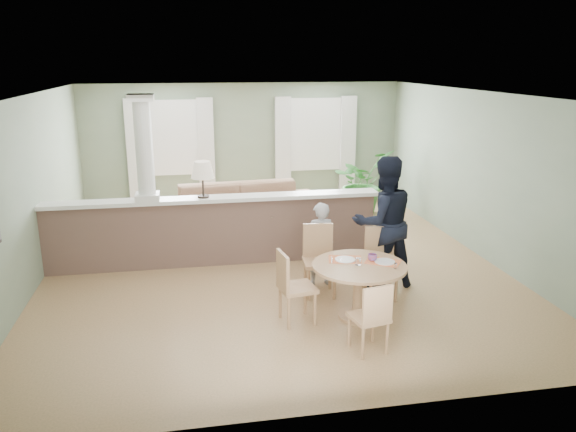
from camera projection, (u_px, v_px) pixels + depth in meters
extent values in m
plane|color=tan|center=(272.00, 264.00, 9.05)|extent=(8.00, 8.00, 0.00)
cube|color=gray|center=(244.00, 145.00, 12.47)|extent=(7.00, 0.02, 2.70)
cube|color=gray|center=(32.00, 192.00, 8.08)|extent=(0.02, 8.00, 2.70)
cube|color=gray|center=(480.00, 174.00, 9.29)|extent=(0.02, 8.00, 2.70)
cube|color=gray|center=(341.00, 278.00, 4.89)|extent=(7.00, 0.02, 2.70)
cube|color=white|center=(271.00, 93.00, 8.32)|extent=(7.00, 8.00, 0.02)
cube|color=white|center=(171.00, 138.00, 12.11)|extent=(1.10, 0.02, 1.50)
cube|color=white|center=(171.00, 138.00, 12.09)|extent=(1.22, 0.04, 1.62)
cube|color=white|center=(315.00, 134.00, 12.67)|extent=(1.10, 0.02, 1.50)
cube|color=white|center=(315.00, 135.00, 12.64)|extent=(1.22, 0.04, 1.62)
cube|color=silver|center=(136.00, 153.00, 11.98)|extent=(0.35, 0.10, 2.30)
cube|color=silver|center=(206.00, 151.00, 12.24)|extent=(0.35, 0.10, 2.30)
cube|color=silver|center=(283.00, 149.00, 12.53)|extent=(0.35, 0.10, 2.30)
cube|color=silver|center=(348.00, 147.00, 12.79)|extent=(0.35, 0.10, 2.30)
cube|color=brown|center=(214.00, 233.00, 8.94)|extent=(5.20, 0.22, 1.05)
cube|color=white|center=(213.00, 199.00, 8.79)|extent=(5.32, 0.36, 0.06)
cube|color=white|center=(147.00, 197.00, 8.59)|extent=(0.36, 0.36, 0.10)
cylinder|color=white|center=(144.00, 148.00, 8.39)|extent=(0.26, 0.26, 1.39)
cube|color=white|center=(141.00, 98.00, 8.19)|extent=(0.38, 0.38, 0.10)
cylinder|color=black|center=(203.00, 196.00, 8.75)|extent=(0.18, 0.18, 0.03)
cylinder|color=black|center=(203.00, 187.00, 8.71)|extent=(0.03, 0.03, 0.28)
cone|color=#FCE9D0|center=(202.00, 170.00, 8.64)|extent=(0.36, 0.36, 0.26)
imported|color=#926F50|center=(242.00, 208.00, 10.71)|extent=(3.09, 1.42, 0.88)
imported|color=#2F6D2B|center=(362.00, 182.00, 11.88)|extent=(1.61, 1.58, 1.36)
cylinder|color=tan|center=(358.00, 316.00, 7.20)|extent=(0.50, 0.50, 0.04)
cylinder|color=tan|center=(358.00, 291.00, 7.10)|extent=(0.13, 0.13, 0.64)
cylinder|color=tan|center=(359.00, 266.00, 7.01)|extent=(1.18, 1.18, 0.04)
cube|color=#CA3C2D|center=(345.00, 259.00, 7.18)|extent=(0.48, 0.40, 0.01)
cube|color=#CA3C2D|center=(383.00, 262.00, 7.10)|extent=(0.52, 0.49, 0.01)
cylinder|color=white|center=(345.00, 259.00, 7.15)|extent=(0.26, 0.26, 0.01)
cylinder|color=white|center=(385.00, 262.00, 7.08)|extent=(0.26, 0.26, 0.01)
cylinder|color=white|center=(358.00, 261.00, 6.98)|extent=(0.07, 0.07, 0.09)
cube|color=silver|center=(341.00, 260.00, 7.11)|extent=(0.05, 0.17, 0.00)
cube|color=silver|center=(332.00, 260.00, 7.15)|extent=(0.06, 0.21, 0.00)
cylinder|color=white|center=(395.00, 266.00, 6.86)|extent=(0.04, 0.04, 0.07)
cylinder|color=silver|center=(396.00, 263.00, 6.85)|extent=(0.04, 0.04, 0.01)
imported|color=blue|center=(372.00, 257.00, 7.12)|extent=(0.14, 0.14, 0.09)
cube|color=tan|center=(320.00, 263.00, 7.77)|extent=(0.48, 0.48, 0.05)
cylinder|color=tan|center=(308.00, 285.00, 7.65)|extent=(0.04, 0.04, 0.45)
cylinder|color=tan|center=(334.00, 284.00, 7.68)|extent=(0.04, 0.04, 0.45)
cylinder|color=tan|center=(305.00, 275.00, 7.99)|extent=(0.04, 0.04, 0.45)
cylinder|color=tan|center=(330.00, 274.00, 8.02)|extent=(0.04, 0.04, 0.45)
cube|color=tan|center=(318.00, 240.00, 7.89)|extent=(0.42, 0.08, 0.49)
cube|color=tan|center=(382.00, 265.00, 7.70)|extent=(0.48, 0.48, 0.05)
cylinder|color=tan|center=(371.00, 287.00, 7.59)|extent=(0.04, 0.04, 0.44)
cylinder|color=tan|center=(396.00, 286.00, 7.61)|extent=(0.04, 0.04, 0.44)
cylinder|color=tan|center=(366.00, 277.00, 7.92)|extent=(0.04, 0.04, 0.44)
cylinder|color=tan|center=(390.00, 277.00, 7.94)|extent=(0.04, 0.04, 0.44)
cube|color=tan|center=(379.00, 243.00, 7.82)|extent=(0.41, 0.09, 0.47)
cube|color=tan|center=(369.00, 317.00, 6.27)|extent=(0.45, 0.45, 0.05)
cylinder|color=tan|center=(373.00, 327.00, 6.52)|extent=(0.04, 0.04, 0.39)
cylinder|color=tan|center=(349.00, 331.00, 6.40)|extent=(0.04, 0.04, 0.39)
cylinder|color=tan|center=(387.00, 338.00, 6.24)|extent=(0.04, 0.04, 0.39)
cylinder|color=tan|center=(363.00, 343.00, 6.13)|extent=(0.04, 0.04, 0.39)
cube|color=tan|center=(378.00, 305.00, 6.05)|extent=(0.36, 0.11, 0.42)
cube|color=tan|center=(297.00, 288.00, 6.96)|extent=(0.48, 0.48, 0.05)
cylinder|color=tan|center=(315.00, 309.00, 6.93)|extent=(0.04, 0.04, 0.43)
cylinder|color=tan|center=(305.00, 298.00, 7.24)|extent=(0.04, 0.04, 0.43)
cylinder|color=tan|center=(289.00, 313.00, 6.82)|extent=(0.04, 0.04, 0.43)
cylinder|color=tan|center=(280.00, 302.00, 7.13)|extent=(0.04, 0.04, 0.43)
cube|color=tan|center=(283.00, 271.00, 6.84)|extent=(0.10, 0.40, 0.46)
imported|color=#98989D|center=(320.00, 244.00, 8.08)|extent=(0.48, 0.34, 1.24)
imported|color=black|center=(383.00, 222.00, 7.97)|extent=(1.00, 0.82, 1.91)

